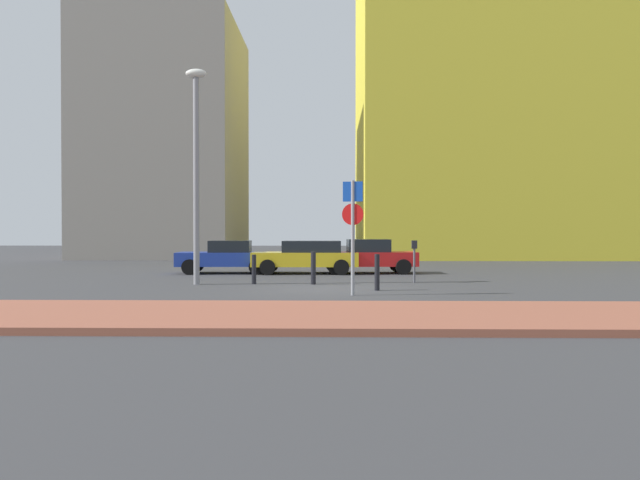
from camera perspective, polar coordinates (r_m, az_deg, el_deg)
ground_plane at (r=18.17m, az=0.69°, el=-4.75°), size 120.00×120.00×0.00m
sidewalk_brick at (r=11.78m, az=0.42°, el=-7.39°), size 40.00×4.00×0.14m
parked_car_blue at (r=25.24m, az=-9.09°, el=-1.60°), size 4.14×2.15×1.40m
parked_car_yellow at (r=24.77m, az=-1.30°, el=-1.56°), size 4.47×2.12×1.39m
parked_car_red at (r=25.01m, az=4.65°, el=-1.57°), size 4.23×2.07×1.45m
parking_sign_post at (r=16.15m, az=3.21°, el=1.66°), size 0.60×0.13×3.17m
parking_meter at (r=20.41m, az=9.18°, el=-1.50°), size 0.18×0.14×1.47m
street_lamp at (r=20.11m, az=-11.97°, el=7.80°), size 0.70×0.36×7.19m
traffic_bollard_near at (r=19.60m, az=-0.65°, el=-2.75°), size 0.17×0.17×1.10m
traffic_bollard_mid at (r=17.61m, az=5.59°, el=-3.15°), size 0.15×0.15×1.09m
traffic_bollard_far at (r=19.84m, az=-6.46°, el=-2.86°), size 0.15×0.15×0.99m
building_colorful_midrise at (r=46.26m, az=16.63°, el=15.27°), size 19.72×14.69×26.77m
building_under_construction at (r=43.52m, az=-14.75°, el=9.16°), size 10.27×10.37×16.28m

